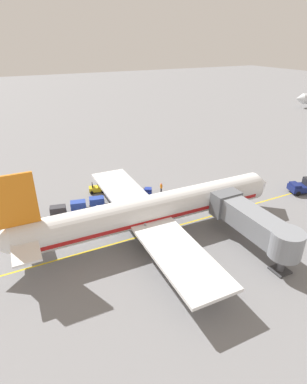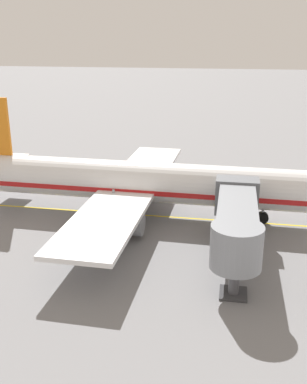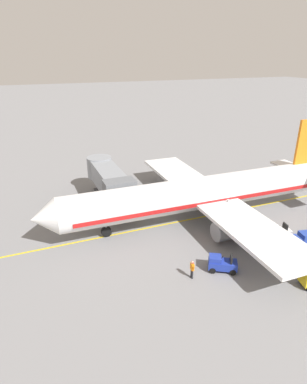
# 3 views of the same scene
# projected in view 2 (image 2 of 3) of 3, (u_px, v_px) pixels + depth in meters

# --- Properties ---
(ground_plane) EXTENTS (400.00, 400.00, 0.00)m
(ground_plane) POSITION_uv_depth(u_px,v_px,m) (144.00, 215.00, 42.23)
(ground_plane) COLOR slate
(gate_lead_in_line) EXTENTS (0.24, 80.00, 0.01)m
(gate_lead_in_line) POSITION_uv_depth(u_px,v_px,m) (144.00, 215.00, 42.23)
(gate_lead_in_line) COLOR gold
(gate_lead_in_line) RESTS_ON ground
(parked_airliner) EXTENTS (30.10, 37.26, 10.63)m
(parked_airliner) POSITION_uv_depth(u_px,v_px,m) (138.00, 182.00, 41.48)
(parked_airliner) COLOR white
(parked_airliner) RESTS_ON ground
(jet_bridge) EXTENTS (12.29, 3.50, 4.98)m
(jet_bridge) POSITION_uv_depth(u_px,v_px,m) (237.00, 220.00, 32.38)
(jet_bridge) COLOR gray
(jet_bridge) RESTS_ON ground
(baggage_tug_lead) EXTENTS (2.30, 2.76, 1.62)m
(baggage_tug_lead) POSITION_uv_depth(u_px,v_px,m) (186.00, 179.00, 50.38)
(baggage_tug_lead) COLOR #1E339E
(baggage_tug_lead) RESTS_ON ground
(baggage_tug_trailing) EXTENTS (1.79, 2.71, 1.62)m
(baggage_tug_trailing) POSITION_uv_depth(u_px,v_px,m) (142.00, 166.00, 55.72)
(baggage_tug_trailing) COLOR gold
(baggage_tug_trailing) RESTS_ON ground
(baggage_tug_spare) EXTENTS (1.76, 2.70, 1.62)m
(baggage_tug_spare) POSITION_uv_depth(u_px,v_px,m) (108.00, 182.00, 49.48)
(baggage_tug_spare) COLOR silver
(baggage_tug_spare) RESTS_ON ground
(baggage_cart_front) EXTENTS (1.73, 2.98, 1.58)m
(baggage_cart_front) POSITION_uv_depth(u_px,v_px,m) (121.00, 174.00, 51.52)
(baggage_cart_front) COLOR #4C4C51
(baggage_cart_front) RESTS_ON ground
(baggage_cart_second_in_train) EXTENTS (1.73, 2.98, 1.58)m
(baggage_cart_second_in_train) POSITION_uv_depth(u_px,v_px,m) (98.00, 173.00, 52.01)
(baggage_cart_second_in_train) COLOR #4C4C51
(baggage_cart_second_in_train) RESTS_ON ground
(baggage_cart_third_in_train) EXTENTS (1.73, 2.98, 1.58)m
(baggage_cart_third_in_train) POSITION_uv_depth(u_px,v_px,m) (75.00, 172.00, 52.31)
(baggage_cart_third_in_train) COLOR #4C4C51
(baggage_cart_third_in_train) RESTS_ON ground
(baggage_cart_tail_end) EXTENTS (1.73, 2.98, 1.58)m
(baggage_cart_tail_end) POSITION_uv_depth(u_px,v_px,m) (44.00, 169.00, 53.32)
(baggage_cart_tail_end) COLOR #4C4C51
(baggage_cart_tail_end) RESTS_ON ground
(ground_crew_wing_walker) EXTENTS (0.73, 0.26, 1.69)m
(ground_crew_wing_walker) POSITION_uv_depth(u_px,v_px,m) (212.00, 179.00, 49.76)
(ground_crew_wing_walker) COLOR #232328
(ground_crew_wing_walker) RESTS_ON ground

